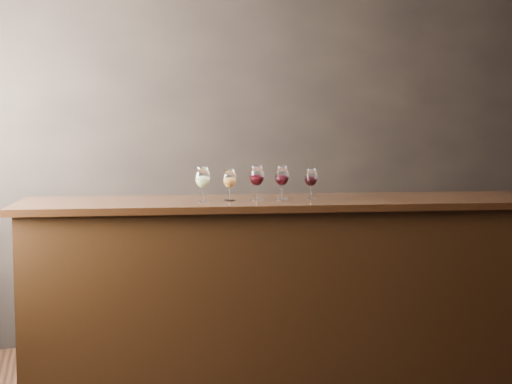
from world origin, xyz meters
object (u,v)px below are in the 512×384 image
object	(u,v)px
bar_counter	(285,293)
glass_amber	(230,179)
glass_red_b	(282,177)
glass_red_c	(311,178)
glass_white	(203,178)
glass_red_a	(257,176)
back_bar_shelf	(275,276)

from	to	relation	value
bar_counter	glass_amber	size ratio (longest dim) A/B	16.40
glass_red_b	glass_red_c	size ratio (longest dim) A/B	1.09
glass_white	glass_red_c	distance (m)	0.70
bar_counter	glass_red_c	size ratio (longest dim) A/B	16.30
glass_white	glass_red_c	bearing A→B (deg)	2.48
glass_amber	glass_red_b	bearing A→B (deg)	-3.87
bar_counter	glass_red_c	xyz separation A→B (m)	(0.17, -0.00, 0.73)
bar_counter	glass_amber	bearing A→B (deg)	-175.01
glass_red_a	glass_red_b	bearing A→B (deg)	-3.99
glass_white	glass_amber	xyz separation A→B (m)	(0.18, 0.05, -0.01)
glass_red_c	bar_counter	bearing A→B (deg)	178.67
bar_counter	glass_red_b	bearing A→B (deg)	-163.44
back_bar_shelf	glass_red_b	xyz separation A→B (m)	(-0.23, -0.91, 0.83)
bar_counter	glass_amber	world-z (taller)	glass_amber
bar_counter	glass_red_a	world-z (taller)	glass_red_a
back_bar_shelf	glass_red_c	bearing A→B (deg)	-92.54
bar_counter	glass_red_a	distance (m)	0.77
glass_red_b	glass_red_c	xyz separation A→B (m)	(0.19, -0.00, -0.01)
glass_white	glass_red_a	distance (m)	0.35
bar_counter	glass_red_b	world-z (taller)	glass_red_b
bar_counter	back_bar_shelf	distance (m)	0.93
glass_amber	glass_red_c	xyz separation A→B (m)	(0.52, -0.02, 0.00)
glass_white	glass_red_b	xyz separation A→B (m)	(0.51, 0.03, -0.00)
back_bar_shelf	glass_red_c	distance (m)	1.22
glass_red_b	glass_red_c	bearing A→B (deg)	-0.04
glass_red_a	glass_red_c	bearing A→B (deg)	-1.83
back_bar_shelf	glass_amber	xyz separation A→B (m)	(-0.56, -0.89, 0.81)
glass_white	glass_red_c	xyz separation A→B (m)	(0.70, 0.03, -0.01)
glass_white	glass_red_a	world-z (taller)	glass_red_a
glass_red_a	glass_white	bearing A→B (deg)	-173.21
glass_red_b	glass_amber	bearing A→B (deg)	176.13
glass_red_b	bar_counter	bearing A→B (deg)	8.58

